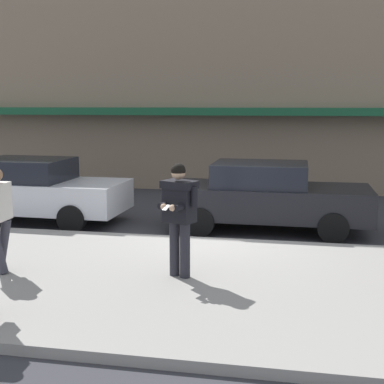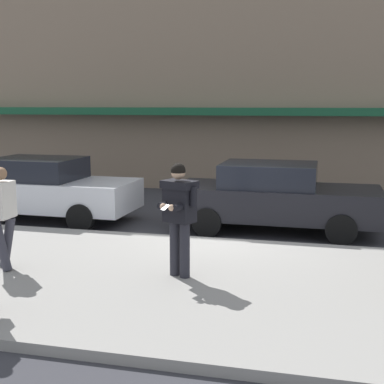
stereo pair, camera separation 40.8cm
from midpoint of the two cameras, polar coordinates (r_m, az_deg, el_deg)
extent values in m
plane|color=#333338|center=(11.19, 1.14, -5.31)|extent=(80.00, 80.00, 0.00)
cube|color=gray|center=(8.33, 4.60, -10.05)|extent=(32.00, 5.30, 0.14)
cube|color=silver|center=(11.11, 6.29, -5.45)|extent=(28.00, 0.12, 0.01)
cube|color=#84705B|center=(19.38, 8.80, 17.48)|extent=(28.00, 4.00, 11.20)
cube|color=#195133|center=(16.84, 8.21, 8.48)|extent=(26.60, 0.70, 0.24)
cube|color=silver|center=(13.50, -17.44, -0.29)|extent=(4.54, 1.93, 0.70)
cube|color=black|center=(13.51, -18.23, 2.29)|extent=(2.11, 1.69, 0.52)
cylinder|color=black|center=(13.70, -10.52, -1.36)|extent=(0.65, 0.24, 0.64)
cylinder|color=black|center=(12.18, -13.64, -2.82)|extent=(0.65, 0.24, 0.64)
cylinder|color=black|center=(15.00, -20.39, -0.87)|extent=(0.65, 0.24, 0.64)
cube|color=black|center=(12.11, 7.14, -1.00)|extent=(4.51, 1.85, 0.70)
cube|color=black|center=(12.03, 6.34, 1.89)|extent=(2.08, 1.65, 0.52)
cylinder|color=black|center=(13.00, 13.54, -2.05)|extent=(0.64, 0.22, 0.64)
cylinder|color=black|center=(11.33, 13.84, -3.74)|extent=(0.64, 0.22, 0.64)
cylinder|color=black|center=(13.18, 1.33, -1.63)|extent=(0.64, 0.22, 0.64)
cylinder|color=black|center=(11.54, -0.16, -3.22)|extent=(0.64, 0.22, 0.64)
cylinder|color=#23232B|center=(8.39, -2.16, -6.23)|extent=(0.16, 0.16, 0.88)
cylinder|color=#23232B|center=(8.51, -3.25, -6.03)|extent=(0.16, 0.16, 0.88)
cube|color=black|center=(8.28, -2.75, -1.05)|extent=(0.54, 0.46, 0.64)
cube|color=black|center=(8.23, -2.76, 0.79)|extent=(0.61, 0.52, 0.12)
cylinder|color=black|center=(8.10, -1.22, -0.48)|extent=(0.11, 0.11, 0.30)
cylinder|color=black|center=(8.07, -2.58, -1.61)|extent=(0.21, 0.32, 0.10)
sphere|color=tan|center=(8.00, -3.56, -1.72)|extent=(0.10, 0.10, 0.10)
cylinder|color=black|center=(8.42, -4.23, -0.13)|extent=(0.11, 0.11, 0.30)
cylinder|color=black|center=(8.25, -4.24, -1.39)|extent=(0.21, 0.32, 0.10)
sphere|color=tan|center=(8.10, -4.47, -1.59)|extent=(0.10, 0.10, 0.10)
cube|color=black|center=(8.02, -4.20, -1.70)|extent=(0.12, 0.16, 0.07)
sphere|color=tan|center=(8.18, -2.90, 2.08)|extent=(0.22, 0.22, 0.22)
sphere|color=black|center=(8.18, -2.90, 2.29)|extent=(0.23, 0.23, 0.23)
cylinder|color=#33333D|center=(9.35, -20.69, -5.28)|extent=(0.33, 0.15, 0.87)
cylinder|color=silver|center=(9.34, -20.42, -1.18)|extent=(0.10, 0.10, 0.58)
camera|label=1|loc=(0.20, -91.41, -0.23)|focal=50.00mm
camera|label=2|loc=(0.20, 88.59, 0.23)|focal=50.00mm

